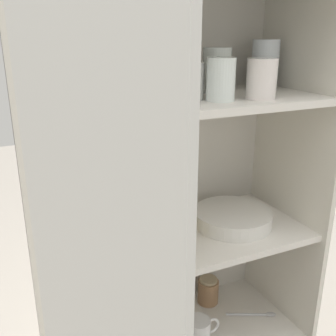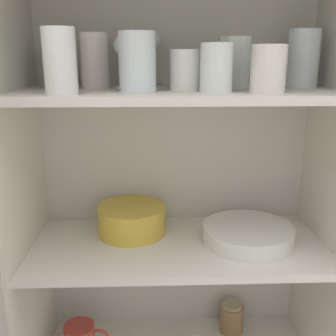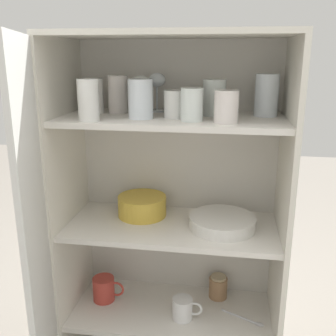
% 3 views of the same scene
% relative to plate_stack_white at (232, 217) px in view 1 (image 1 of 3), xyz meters
% --- Properties ---
extents(cupboard_back_panel, '(0.81, 0.02, 1.34)m').
position_rel_plate_stack_white_xyz_m(cupboard_back_panel, '(-0.19, 0.18, -0.03)').
color(cupboard_back_panel, silver).
rests_on(cupboard_back_panel, ground_plane).
extents(cupboard_side_left, '(0.02, 0.39, 1.34)m').
position_rel_plate_stack_white_xyz_m(cupboard_side_left, '(-0.58, 0.00, -0.03)').
color(cupboard_side_left, silver).
rests_on(cupboard_side_left, ground_plane).
extents(cupboard_side_right, '(0.02, 0.39, 1.34)m').
position_rel_plate_stack_white_xyz_m(cupboard_side_right, '(0.21, 0.00, -0.03)').
color(cupboard_side_right, silver).
rests_on(cupboard_side_right, ground_plane).
extents(shelf_board_middle, '(0.77, 0.35, 0.02)m').
position_rel_plate_stack_white_xyz_m(shelf_board_middle, '(-0.19, 0.00, -0.03)').
color(shelf_board_middle, silver).
extents(shelf_board_upper, '(0.77, 0.35, 0.02)m').
position_rel_plate_stack_white_xyz_m(shelf_board_upper, '(-0.19, 0.00, 0.37)').
color(shelf_board_upper, silver).
extents(tumbler_glass_0, '(0.08, 0.08, 0.09)m').
position_rel_plate_stack_white_xyz_m(tumbler_glass_0, '(-0.17, -0.02, 0.43)').
color(tumbler_glass_0, white).
rests_on(tumbler_glass_0, shelf_board_upper).
extents(tumbler_glass_1, '(0.08, 0.08, 0.13)m').
position_rel_plate_stack_white_xyz_m(tumbler_glass_1, '(-0.29, -0.05, 0.45)').
color(tumbler_glass_1, white).
rests_on(tumbler_glass_1, shelf_board_upper).
extents(tumbler_glass_2, '(0.08, 0.08, 0.10)m').
position_rel_plate_stack_white_xyz_m(tumbler_glass_2, '(-0.00, -0.09, 0.43)').
color(tumbler_glass_2, silver).
rests_on(tumbler_glass_2, shelf_board_upper).
extents(tumbler_glass_3, '(0.08, 0.08, 0.12)m').
position_rel_plate_stack_white_xyz_m(tumbler_glass_3, '(-0.05, 0.05, 0.44)').
color(tumbler_glass_3, white).
rests_on(tumbler_glass_3, shelf_board_upper).
extents(tumbler_glass_4, '(0.07, 0.07, 0.12)m').
position_rel_plate_stack_white_xyz_m(tumbler_glass_4, '(-0.48, 0.04, 0.44)').
color(tumbler_glass_4, white).
rests_on(tumbler_glass_4, shelf_board_upper).
extents(tumbler_glass_5, '(0.08, 0.08, 0.14)m').
position_rel_plate_stack_white_xyz_m(tumbler_glass_5, '(0.13, 0.07, 0.45)').
color(tumbler_glass_5, white).
rests_on(tumbler_glass_5, shelf_board_upper).
extents(tumbler_glass_6, '(0.07, 0.07, 0.13)m').
position_rel_plate_stack_white_xyz_m(tumbler_glass_6, '(-0.44, -0.12, 0.45)').
color(tumbler_glass_6, white).
rests_on(tumbler_glass_6, shelf_board_upper).
extents(tumbler_glass_7, '(0.07, 0.07, 0.13)m').
position_rel_plate_stack_white_xyz_m(tumbler_glass_7, '(-0.40, 0.06, 0.45)').
color(tumbler_glass_7, silver).
rests_on(tumbler_glass_7, shelf_board_upper).
extents(tumbler_glass_8, '(0.07, 0.07, 0.11)m').
position_rel_plate_stack_white_xyz_m(tumbler_glass_8, '(-0.11, -0.07, 0.43)').
color(tumbler_glass_8, white).
rests_on(tumbler_glass_8, shelf_board_upper).
extents(wine_glass_0, '(0.08, 0.08, 0.14)m').
position_rel_plate_stack_white_xyz_m(wine_glass_0, '(-0.31, 0.06, 0.48)').
color(wine_glass_0, white).
rests_on(wine_glass_0, shelf_board_upper).
extents(wine_glass_1, '(0.07, 0.07, 0.14)m').
position_rel_plate_stack_white_xyz_m(wine_glass_1, '(-0.26, 0.12, 0.48)').
color(wine_glass_1, white).
rests_on(wine_glass_1, shelf_board_upper).
extents(plate_stack_white, '(0.24, 0.24, 0.04)m').
position_rel_plate_stack_white_xyz_m(plate_stack_white, '(0.00, 0.00, 0.00)').
color(plate_stack_white, silver).
rests_on(plate_stack_white, shelf_board_middle).
extents(mixing_bowl_large, '(0.19, 0.19, 0.08)m').
position_rel_plate_stack_white_xyz_m(mixing_bowl_large, '(-0.31, 0.07, 0.02)').
color(mixing_bowl_large, gold).
rests_on(mixing_bowl_large, shelf_board_middle).
extents(coffee_mug_extra_1, '(0.12, 0.08, 0.08)m').
position_rel_plate_stack_white_xyz_m(coffee_mug_extra_1, '(-0.13, -0.05, -0.35)').
color(coffee_mug_extra_1, white).
rests_on(coffee_mug_extra_1, shelf_board_lower).
extents(storage_jar, '(0.08, 0.08, 0.10)m').
position_rel_plate_stack_white_xyz_m(storage_jar, '(-0.01, 0.12, -0.34)').
color(storage_jar, '#99704C').
rests_on(storage_jar, shelf_board_lower).
extents(serving_spoon, '(0.16, 0.09, 0.01)m').
position_rel_plate_stack_white_xyz_m(serving_spoon, '(0.11, -0.02, -0.39)').
color(serving_spoon, silver).
rests_on(serving_spoon, shelf_board_lower).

